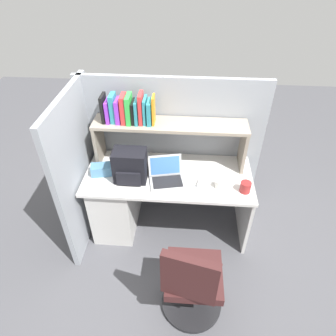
{
  "coord_description": "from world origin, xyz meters",
  "views": [
    {
      "loc": [
        0.16,
        -2.2,
        2.57
      ],
      "look_at": [
        0.0,
        -0.05,
        0.85
      ],
      "focal_mm": 32.0,
      "sensor_mm": 36.0,
      "label": 1
    }
  ],
  "objects": [
    {
      "name": "backpack",
      "position": [
        -0.35,
        -0.09,
        0.88
      ],
      "size": [
        0.3,
        0.22,
        0.31
      ],
      "color": "black",
      "rests_on": "desk"
    },
    {
      "name": "overhead_hutch",
      "position": [
        0.0,
        0.2,
        1.08
      ],
      "size": [
        1.44,
        0.28,
        0.45
      ],
      "color": "gray",
      "rests_on": "desk"
    },
    {
      "name": "desk",
      "position": [
        -0.39,
        0.0,
        0.4
      ],
      "size": [
        1.6,
        0.7,
        0.73
      ],
      "color": "silver",
      "rests_on": "ground_plane"
    },
    {
      "name": "reference_books_on_shelf",
      "position": [
        -0.38,
        0.2,
        1.3
      ],
      "size": [
        0.48,
        0.19,
        0.28
      ],
      "color": "black",
      "rests_on": "overhead_hutch"
    },
    {
      "name": "cubicle_partition_rear",
      "position": [
        0.0,
        0.38,
        0.78
      ],
      "size": [
        1.84,
        0.05,
        1.55
      ],
      "primitive_type": "cube",
      "color": "gray",
      "rests_on": "ground_plane"
    },
    {
      "name": "paper_cup",
      "position": [
        0.48,
        -0.15,
        0.77
      ],
      "size": [
        0.08,
        0.08,
        0.08
      ],
      "primitive_type": "cylinder",
      "color": "white",
      "rests_on": "desk"
    },
    {
      "name": "cubicle_partition_left",
      "position": [
        -0.85,
        -0.05,
        0.78
      ],
      "size": [
        0.05,
        1.06,
        1.55
      ],
      "primitive_type": "cube",
      "color": "gray",
      "rests_on": "ground_plane"
    },
    {
      "name": "ground_plane",
      "position": [
        0.0,
        0.0,
        0.0
      ],
      "size": [
        8.0,
        8.0,
        0.0
      ],
      "primitive_type": "plane",
      "color": "#4C4C51"
    },
    {
      "name": "office_chair",
      "position": [
        0.26,
        -0.93,
        0.39
      ],
      "size": [
        0.52,
        0.53,
        0.93
      ],
      "rotation": [
        0.0,
        0.0,
        2.92
      ],
      "color": "black",
      "rests_on": "ground_plane"
    },
    {
      "name": "computer_mouse",
      "position": [
        0.31,
        -0.12,
        0.75
      ],
      "size": [
        0.08,
        0.12,
        0.03
      ],
      "primitive_type": "cube",
      "rotation": [
        0.0,
        0.0,
        -0.26
      ],
      "color": "silver",
      "rests_on": "desk"
    },
    {
      "name": "laptop",
      "position": [
        -0.01,
        -0.08,
        0.78
      ],
      "size": [
        0.36,
        0.32,
        0.22
      ],
      "color": "#B7BABF",
      "rests_on": "desk"
    },
    {
      "name": "snack_canister",
      "position": [
        0.7,
        -0.18,
        0.78
      ],
      "size": [
        0.1,
        0.1,
        0.1
      ],
      "primitive_type": "cylinder",
      "color": "maroon",
      "rests_on": "desk"
    },
    {
      "name": "tissue_box",
      "position": [
        -0.63,
        -0.03,
        0.78
      ],
      "size": [
        0.24,
        0.17,
        0.1
      ],
      "primitive_type": "cube",
      "rotation": [
        0.0,
        0.0,
        0.22
      ],
      "color": "teal",
      "rests_on": "desk"
    }
  ]
}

